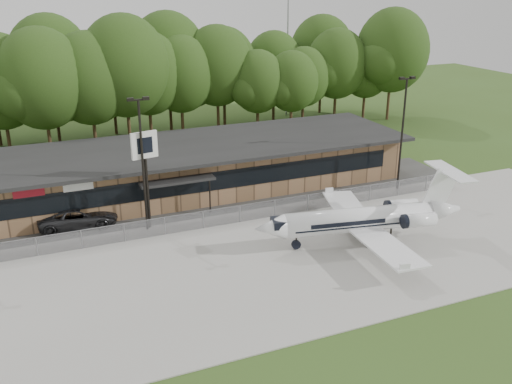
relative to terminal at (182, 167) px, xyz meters
name	(u,v)px	position (x,y,z in m)	size (l,w,h in m)	color
ground	(306,330)	(0.00, -23.94, -2.18)	(160.00, 160.00, 0.00)	#364F1C
apron	(250,266)	(0.00, -15.94, -2.14)	(64.00, 18.00, 0.08)	#9E9B93
parking_lot	(198,207)	(0.00, -4.44, -2.15)	(50.00, 9.00, 0.06)	#383835
terminal	(182,167)	(0.00, 0.00, 0.00)	(41.00, 11.65, 4.30)	#8E6847
fence	(216,218)	(0.00, -8.94, -1.40)	(46.00, 0.04, 1.52)	gray
treeline	(136,77)	(0.00, 18.06, 5.32)	(72.00, 12.00, 15.00)	#1E3511
radio_mast	(288,23)	(22.00, 24.06, 10.32)	(0.20, 0.20, 25.00)	gray
light_pole_mid	(142,155)	(-5.00, -7.44, 3.80)	(1.55, 0.30, 10.23)	black
light_pole_right	(403,126)	(18.00, -7.44, 3.80)	(1.55, 0.30, 10.23)	black
business_jet	(366,220)	(8.98, -15.91, -0.29)	(15.64, 14.03, 5.27)	white
suv	(78,217)	(-9.76, -4.77, -1.35)	(2.74, 5.94, 1.65)	#2E2F31
pole_sign	(145,155)	(-4.73, -7.14, 3.67)	(2.01, 0.59, 7.65)	black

